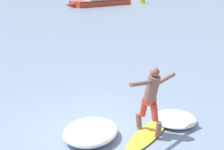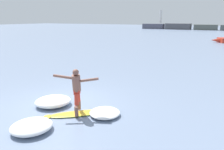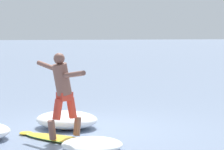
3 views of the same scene
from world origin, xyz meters
name	(u,v)px [view 2 (image 2 of 3)]	position (x,y,z in m)	size (l,w,h in m)	color
ground_plane	(64,103)	(0.00, 0.00, 0.00)	(200.00, 200.00, 0.00)	gray
surfboard	(77,114)	(1.15, -0.65, 0.04)	(1.88, 1.76, 0.21)	yellow
surfer	(77,88)	(1.20, -0.67, 1.00)	(1.37, 0.85, 1.61)	brown
wave_foam_at_tail	(53,101)	(-0.16, -0.43, 0.18)	(1.81, 1.82, 0.36)	white
wave_foam_at_nose	(32,126)	(0.67, -2.23, 0.16)	(1.66, 1.68, 0.31)	white
wave_foam_beside	(105,113)	(2.05, -0.25, 0.11)	(1.46, 1.46, 0.21)	white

